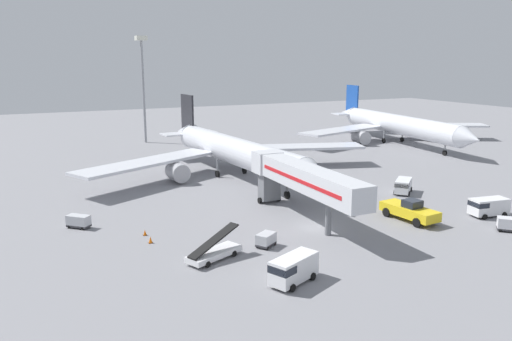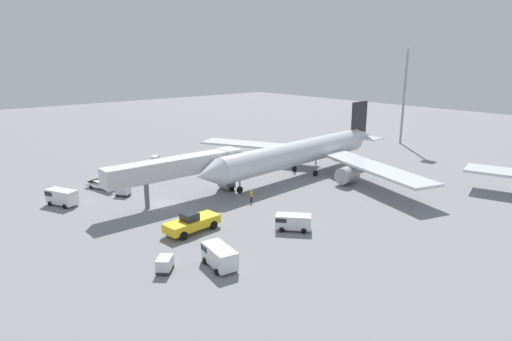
# 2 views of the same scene
# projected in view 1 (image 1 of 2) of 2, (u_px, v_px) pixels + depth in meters

# --- Properties ---
(ground_plane) EXTENTS (300.00, 300.00, 0.00)m
(ground_plane) POSITION_uv_depth(u_px,v_px,m) (315.00, 228.00, 57.70)
(ground_plane) COLOR gray
(airplane_at_gate) EXTENTS (52.03, 48.69, 12.24)m
(airplane_at_gate) POSITION_uv_depth(u_px,v_px,m) (232.00, 151.00, 82.48)
(airplane_at_gate) COLOR silver
(airplane_at_gate) RESTS_ON ground
(jet_bridge) EXTENTS (3.47, 22.50, 6.82)m
(jet_bridge) POSITION_uv_depth(u_px,v_px,m) (300.00, 178.00, 59.85)
(jet_bridge) COLOR silver
(jet_bridge) RESTS_ON ground
(pushback_tug) EXTENTS (3.50, 7.53, 2.57)m
(pushback_tug) POSITION_uv_depth(u_px,v_px,m) (410.00, 211.00, 60.20)
(pushback_tug) COLOR yellow
(pushback_tug) RESTS_ON ground
(belt_loader_truck) EXTENTS (6.17, 4.15, 2.93)m
(belt_loader_truck) POSITION_uv_depth(u_px,v_px,m) (214.00, 252.00, 48.44)
(belt_loader_truck) COLOR white
(belt_loader_truck) RESTS_ON ground
(service_van_mid_right) EXTENTS (4.90, 2.91, 2.21)m
(service_van_mid_right) POSITION_uv_depth(u_px,v_px,m) (488.00, 206.00, 61.74)
(service_van_mid_right) COLOR white
(service_van_mid_right) RESTS_ON ground
(service_van_outer_right) EXTENTS (4.58, 4.36, 2.03)m
(service_van_outer_right) POSITION_uv_depth(u_px,v_px,m) (403.00, 185.00, 72.27)
(service_van_outer_right) COLOR white
(service_van_outer_right) RESTS_ON ground
(service_van_outer_left) EXTENTS (5.18, 3.73, 2.39)m
(service_van_outer_left) POSITION_uv_depth(u_px,v_px,m) (293.00, 268.00, 43.12)
(service_van_outer_left) COLOR white
(service_van_outer_left) RESTS_ON ground
(baggage_cart_mid_left) EXTENTS (2.49, 2.28, 1.41)m
(baggage_cart_mid_left) POSITION_uv_depth(u_px,v_px,m) (266.00, 239.00, 51.74)
(baggage_cart_mid_left) COLOR #38383D
(baggage_cart_mid_left) RESTS_ON ground
(baggage_cart_rear_left) EXTENTS (2.74, 2.69, 1.49)m
(baggage_cart_rear_left) POSITION_uv_depth(u_px,v_px,m) (78.00, 221.00, 57.48)
(baggage_cart_rear_left) COLOR #38383D
(baggage_cart_rear_left) RESTS_ON ground
(baggage_cart_near_right) EXTENTS (2.46, 2.46, 1.56)m
(baggage_cart_near_right) POSITION_uv_depth(u_px,v_px,m) (507.00, 224.00, 56.37)
(baggage_cart_near_right) COLOR #38383D
(baggage_cart_near_right) RESTS_ON ground
(ground_crew_worker_foreground) EXTENTS (0.39, 0.39, 1.84)m
(ground_crew_worker_foreground) POSITION_uv_depth(u_px,v_px,m) (322.00, 191.00, 70.07)
(ground_crew_worker_foreground) COLOR #1E2333
(ground_crew_worker_foreground) RESTS_ON ground
(safety_cone_alpha) EXTENTS (0.47, 0.47, 0.71)m
(safety_cone_alpha) POSITION_uv_depth(u_px,v_px,m) (151.00, 240.00, 52.82)
(safety_cone_alpha) COLOR black
(safety_cone_alpha) RESTS_ON ground
(safety_cone_bravo) EXTENTS (0.43, 0.43, 0.65)m
(safety_cone_bravo) POSITION_uv_depth(u_px,v_px,m) (145.00, 233.00, 55.14)
(safety_cone_bravo) COLOR black
(safety_cone_bravo) RESTS_ON ground
(airplane_background) EXTENTS (49.01, 50.92, 12.24)m
(airplane_background) POSITION_uv_depth(u_px,v_px,m) (395.00, 125.00, 115.71)
(airplane_background) COLOR silver
(airplane_background) RESTS_ON ground
(apron_light_mast) EXTENTS (2.40, 2.40, 23.95)m
(apron_light_mast) POSITION_uv_depth(u_px,v_px,m) (142.00, 69.00, 113.74)
(apron_light_mast) COLOR #93969B
(apron_light_mast) RESTS_ON ground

